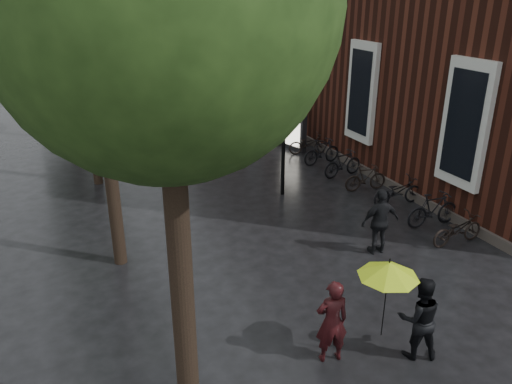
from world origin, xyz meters
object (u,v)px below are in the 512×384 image
person_black (419,318)px  person_burgundy (332,321)px  parked_bicycles (349,166)px  ad_lightbox (294,128)px  pedestrian_walking (380,222)px  lamp_post (284,116)px

person_black → person_burgundy: bearing=3.7°
parked_bicycles → ad_lightbox: (-0.23, 3.93, 0.48)m
pedestrian_walking → ad_lightbox: (2.13, 8.95, 0.06)m
person_black → ad_lightbox: (3.89, 12.54, 0.12)m
person_black → ad_lightbox: bearing=-84.4°
pedestrian_walking → parked_bicycles: size_ratio=0.15×
pedestrian_walking → parked_bicycles: 5.56m
pedestrian_walking → parked_bicycles: pedestrian_walking is taller
parked_bicycles → lamp_post: (-2.90, -0.41, 2.26)m
parked_bicycles → ad_lightbox: bearing=93.3°
person_black → lamp_post: bearing=-75.6°
person_burgundy → ad_lightbox: size_ratio=0.89×
person_burgundy → parked_bicycles: size_ratio=0.14×
pedestrian_walking → parked_bicycles: (2.35, 5.02, -0.42)m
parked_bicycles → person_black: bearing=-115.5°
person_burgundy → lamp_post: 8.37m
parked_bicycles → ad_lightbox: ad_lightbox is taller
ad_lightbox → person_burgundy: bearing=-130.3°
person_black → parked_bicycles: 9.56m
person_burgundy → parked_bicycles: 9.88m
person_black → parked_bicycles: size_ratio=0.14×
person_black → ad_lightbox: ad_lightbox is taller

